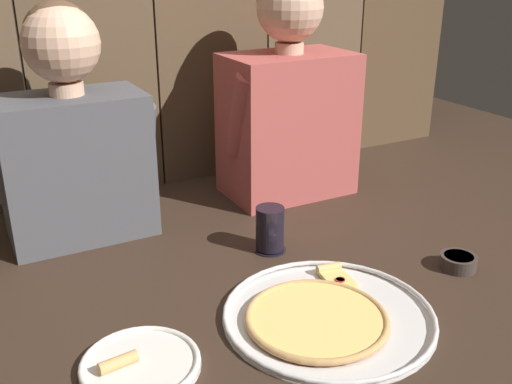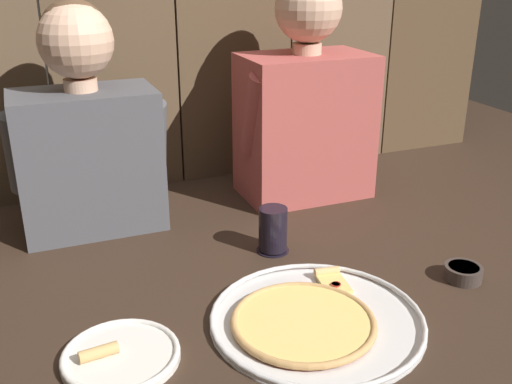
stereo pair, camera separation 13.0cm
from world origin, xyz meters
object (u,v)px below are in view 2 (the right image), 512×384
object	(u,v)px
pizza_tray	(312,319)
drinking_glass	(273,230)
dipping_bowl	(463,272)
diner_left	(86,129)
diner_right	(305,99)
dinner_plate	(120,355)

from	to	relation	value
pizza_tray	drinking_glass	size ratio (longest dim) A/B	3.76
dipping_bowl	diner_left	world-z (taller)	diner_left
diner_right	drinking_glass	bearing A→B (deg)	-126.95
dinner_plate	diner_right	bearing A→B (deg)	42.20
dinner_plate	diner_left	size ratio (longest dim) A/B	0.37
pizza_tray	drinking_glass	distance (m)	0.31
dipping_bowl	diner_left	size ratio (longest dim) A/B	0.14
pizza_tray	diner_left	world-z (taller)	diner_left
diner_left	diner_right	size ratio (longest dim) A/B	0.91
dipping_bowl	diner_left	bearing A→B (deg)	140.25
pizza_tray	dinner_plate	distance (m)	0.37
dinner_plate	drinking_glass	size ratio (longest dim) A/B	1.88
diner_left	diner_right	distance (m)	0.61
diner_right	dipping_bowl	bearing A→B (deg)	-80.22
drinking_glass	diner_right	xyz separation A→B (m)	(0.23, 0.31, 0.23)
diner_right	dinner_plate	bearing A→B (deg)	-137.80
pizza_tray	diner_right	world-z (taller)	diner_right
pizza_tray	dipping_bowl	size ratio (longest dim) A/B	5.05
pizza_tray	dipping_bowl	bearing A→B (deg)	3.81
diner_left	diner_right	xyz separation A→B (m)	(0.61, 0.00, 0.02)
diner_left	drinking_glass	bearing A→B (deg)	-39.48
pizza_tray	drinking_glass	world-z (taller)	drinking_glass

